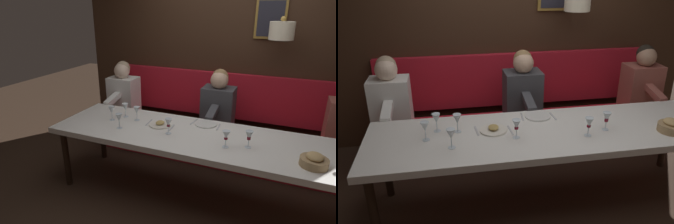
% 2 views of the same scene
% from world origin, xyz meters
% --- Properties ---
extents(ground_plane, '(12.00, 12.00, 0.00)m').
position_xyz_m(ground_plane, '(0.00, 0.00, 0.00)').
color(ground_plane, '#332319').
extents(dining_table, '(0.90, 3.09, 0.74)m').
position_xyz_m(dining_table, '(0.00, 0.00, 0.68)').
color(dining_table, silver).
rests_on(dining_table, ground_plane).
extents(banquette_bench, '(0.52, 3.29, 0.45)m').
position_xyz_m(banquette_bench, '(0.89, 0.00, 0.23)').
color(banquette_bench, red).
rests_on(banquette_bench, ground_plane).
extents(back_wall_panel, '(0.59, 4.49, 2.90)m').
position_xyz_m(back_wall_panel, '(1.46, -0.01, 1.36)').
color(back_wall_panel, '#382316').
rests_on(back_wall_panel, ground_plane).
extents(diner_near, '(0.60, 0.40, 0.79)m').
position_xyz_m(diner_near, '(0.88, 0.02, 0.82)').
color(diner_near, '#3D3D42').
rests_on(diner_near, banquette_bench).
extents(diner_middle, '(0.60, 0.40, 0.79)m').
position_xyz_m(diner_middle, '(0.88, 1.41, 0.82)').
color(diner_middle, white).
rests_on(diner_middle, banquette_bench).
extents(place_setting_0, '(0.24, 0.32, 0.01)m').
position_xyz_m(place_setting_0, '(0.29, 0.01, 0.75)').
color(place_setting_0, silver).
rests_on(place_setting_0, dining_table).
extents(place_setting_1, '(0.24, 0.32, 0.05)m').
position_xyz_m(place_setting_1, '(0.08, 0.46, 0.75)').
color(place_setting_1, silver).
rests_on(place_setting_1, dining_table).
extents(wine_glass_0, '(0.07, 0.07, 0.16)m').
position_xyz_m(wine_glass_0, '(-0.08, -0.50, 0.86)').
color(wine_glass_0, silver).
rests_on(wine_glass_0, dining_table).
extents(wine_glass_1, '(0.07, 0.07, 0.16)m').
position_xyz_m(wine_glass_1, '(0.11, 0.77, 0.86)').
color(wine_glass_1, silver).
rests_on(wine_glass_1, dining_table).
extents(wine_glass_2, '(0.07, 0.07, 0.16)m').
position_xyz_m(wine_glass_2, '(-0.08, 0.30, 0.86)').
color(wine_glass_2, silver).
rests_on(wine_glass_2, dining_table).
extents(wine_glass_3, '(0.07, 0.07, 0.16)m').
position_xyz_m(wine_glass_3, '(-0.16, -0.30, 0.86)').
color(wine_glass_3, silver).
rests_on(wine_glass_3, dining_table).
extents(wine_glass_4, '(0.07, 0.07, 0.16)m').
position_xyz_m(wine_glass_4, '(0.01, 1.03, 0.86)').
color(wine_glass_4, silver).
rests_on(wine_glass_4, dining_table).
extents(wine_glass_6, '(0.07, 0.07, 0.16)m').
position_xyz_m(wine_glass_6, '(0.16, 0.94, 0.86)').
color(wine_glass_6, silver).
rests_on(wine_glass_6, dining_table).
extents(wine_glass_7, '(0.07, 0.07, 0.16)m').
position_xyz_m(wine_glass_7, '(-0.16, 0.83, 0.86)').
color(wine_glass_7, silver).
rests_on(wine_glass_7, dining_table).
extents(bread_bowl, '(0.22, 0.22, 0.12)m').
position_xyz_m(bread_bowl, '(-0.21, -1.04, 0.79)').
color(bread_bowl, '#9E7F56').
rests_on(bread_bowl, dining_table).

